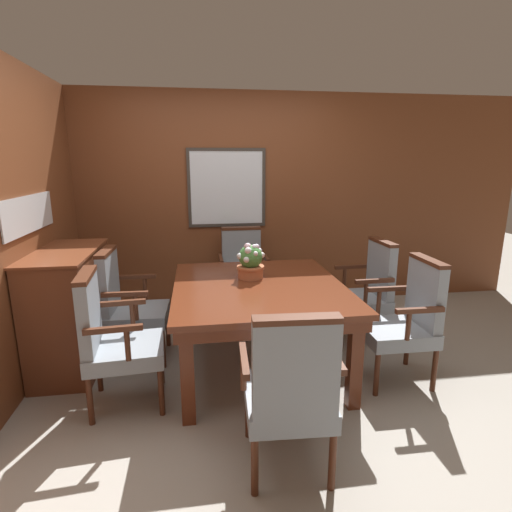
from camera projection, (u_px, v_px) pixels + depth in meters
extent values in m
plane|color=#A39E93|center=(248.00, 379.00, 3.19)|extent=(14.00, 14.00, 0.00)
cube|color=brown|center=(228.00, 203.00, 4.59)|extent=(7.20, 0.06, 2.45)
cube|color=white|center=(227.00, 188.00, 4.51)|extent=(0.81, 0.01, 0.81)
cube|color=#38332D|center=(226.00, 149.00, 4.41)|extent=(0.88, 0.02, 0.04)
cube|color=#38332D|center=(227.00, 225.00, 4.61)|extent=(0.88, 0.02, 0.03)
cube|color=#38332D|center=(189.00, 188.00, 4.45)|extent=(0.04, 0.02, 0.81)
cube|color=#38332D|center=(264.00, 188.00, 4.57)|extent=(0.04, 0.02, 0.81)
cube|color=silver|center=(29.00, 214.00, 3.11)|extent=(0.01, 0.96, 0.29)
cube|color=#562614|center=(187.00, 375.00, 2.59)|extent=(0.09, 0.09, 0.69)
cube|color=#562614|center=(355.00, 363.00, 2.76)|extent=(0.09, 0.09, 0.69)
cube|color=#562614|center=(190.00, 305.00, 3.85)|extent=(0.09, 0.09, 0.69)
cube|color=#562614|center=(305.00, 299.00, 4.01)|extent=(0.09, 0.09, 0.69)
cube|color=#562614|center=(259.00, 295.00, 3.23)|extent=(1.29, 1.45, 0.09)
cube|color=#562614|center=(259.00, 287.00, 3.22)|extent=(1.35, 1.51, 0.04)
cylinder|color=#472314|center=(356.00, 349.00, 3.33)|extent=(0.04, 0.04, 0.34)
cylinder|color=#472314|center=(377.00, 374.00, 2.93)|extent=(0.04, 0.04, 0.34)
cylinder|color=#472314|center=(407.00, 346.00, 3.39)|extent=(0.04, 0.04, 0.34)
cylinder|color=#472314|center=(434.00, 370.00, 2.99)|extent=(0.04, 0.04, 0.34)
cube|color=gray|center=(395.00, 332.00, 3.11)|extent=(0.52, 0.48, 0.11)
cube|color=gray|center=(425.00, 294.00, 3.06)|extent=(0.09, 0.43, 0.50)
cube|color=#472314|center=(429.00, 261.00, 3.00)|extent=(0.09, 0.43, 0.03)
cylinder|color=#472314|center=(379.00, 302.00, 3.30)|extent=(0.04, 0.04, 0.22)
cube|color=#472314|center=(389.00, 289.00, 3.28)|extent=(0.36, 0.04, 0.04)
cylinder|color=#472314|center=(408.00, 325.00, 2.83)|extent=(0.04, 0.04, 0.22)
cube|color=#472314|center=(420.00, 310.00, 2.81)|extent=(0.36, 0.04, 0.04)
cylinder|color=#472314|center=(227.00, 311.00, 4.15)|extent=(0.04, 0.04, 0.34)
cylinder|color=#472314|center=(266.00, 309.00, 4.21)|extent=(0.04, 0.04, 0.34)
cylinder|color=#472314|center=(224.00, 297.00, 4.59)|extent=(0.04, 0.04, 0.34)
cylinder|color=#472314|center=(259.00, 295.00, 4.65)|extent=(0.04, 0.04, 0.34)
cube|color=gray|center=(244.00, 283.00, 4.35)|extent=(0.47, 0.52, 0.11)
cube|color=gray|center=(241.00, 252.00, 4.48)|extent=(0.43, 0.08, 0.50)
cube|color=#472314|center=(241.00, 228.00, 4.42)|extent=(0.43, 0.09, 0.03)
cylinder|color=#472314|center=(221.00, 271.00, 4.23)|extent=(0.04, 0.04, 0.22)
cube|color=#472314|center=(221.00, 259.00, 4.28)|extent=(0.04, 0.36, 0.04)
cylinder|color=#472314|center=(266.00, 269.00, 4.31)|extent=(0.04, 0.04, 0.22)
cube|color=#472314|center=(265.00, 257.00, 4.35)|extent=(0.04, 0.36, 0.04)
cylinder|color=#472314|center=(163.00, 348.00, 3.34)|extent=(0.04, 0.04, 0.34)
cylinder|color=#472314|center=(168.00, 328.00, 3.73)|extent=(0.04, 0.04, 0.34)
cylinder|color=#472314|center=(107.00, 351.00, 3.29)|extent=(0.04, 0.04, 0.34)
cylinder|color=#472314|center=(118.00, 331.00, 3.68)|extent=(0.04, 0.04, 0.34)
cube|color=gray|center=(137.00, 315.00, 3.46)|extent=(0.53, 0.48, 0.11)
cube|color=gray|center=(108.00, 282.00, 3.36)|extent=(0.09, 0.43, 0.50)
cube|color=#472314|center=(106.00, 252.00, 3.30)|extent=(0.10, 0.43, 0.03)
cylinder|color=#472314|center=(136.00, 307.00, 3.19)|extent=(0.04, 0.04, 0.22)
cube|color=#472314|center=(125.00, 294.00, 3.15)|extent=(0.36, 0.05, 0.04)
cylinder|color=#472314|center=(145.00, 288.00, 3.66)|extent=(0.04, 0.04, 0.22)
cube|color=#472314|center=(136.00, 277.00, 3.62)|extent=(0.36, 0.05, 0.04)
cylinder|color=#472314|center=(161.00, 392.00, 2.71)|extent=(0.04, 0.04, 0.34)
cylinder|color=#472314|center=(161.00, 363.00, 3.10)|extent=(0.04, 0.04, 0.34)
cylinder|color=#472314|center=(90.00, 401.00, 2.61)|extent=(0.04, 0.04, 0.34)
cylinder|color=#472314|center=(99.00, 370.00, 2.99)|extent=(0.04, 0.04, 0.34)
cube|color=gray|center=(126.00, 351.00, 2.80)|extent=(0.55, 0.51, 0.11)
cube|color=gray|center=(89.00, 313.00, 2.68)|extent=(0.11, 0.44, 0.50)
cube|color=#472314|center=(85.00, 275.00, 2.62)|extent=(0.12, 0.44, 0.03)
cylinder|color=#472314|center=(127.00, 344.00, 2.54)|extent=(0.04, 0.04, 0.22)
cube|color=#472314|center=(113.00, 329.00, 2.50)|extent=(0.36, 0.07, 0.04)
cylinder|color=#472314|center=(133.00, 316.00, 3.00)|extent=(0.04, 0.04, 0.22)
cube|color=#472314|center=(121.00, 303.00, 2.96)|extent=(0.36, 0.07, 0.04)
cylinder|color=#472314|center=(326.00, 317.00, 4.00)|extent=(0.04, 0.04, 0.34)
cylinder|color=#472314|center=(342.00, 334.00, 3.61)|extent=(0.04, 0.04, 0.34)
cylinder|color=#472314|center=(369.00, 314.00, 4.07)|extent=(0.04, 0.04, 0.34)
cylinder|color=#472314|center=(388.00, 331.00, 3.68)|extent=(0.04, 0.04, 0.34)
cube|color=gray|center=(357.00, 302.00, 3.79)|extent=(0.53, 0.48, 0.11)
cube|color=gray|center=(381.00, 269.00, 3.75)|extent=(0.09, 0.43, 0.50)
cube|color=#472314|center=(383.00, 242.00, 3.69)|extent=(0.10, 0.43, 0.03)
cylinder|color=#472314|center=(344.00, 278.00, 3.97)|extent=(0.04, 0.04, 0.22)
cube|color=#472314|center=(352.00, 267.00, 3.96)|extent=(0.36, 0.05, 0.04)
cylinder|color=#472314|center=(366.00, 293.00, 3.51)|extent=(0.04, 0.04, 0.22)
cube|color=#472314|center=(375.00, 281.00, 3.50)|extent=(0.36, 0.05, 0.04)
cylinder|color=#472314|center=(312.00, 409.00, 2.53)|extent=(0.04, 0.04, 0.34)
cylinder|color=#472314|center=(248.00, 412.00, 2.49)|extent=(0.04, 0.04, 0.34)
cylinder|color=#472314|center=(332.00, 461.00, 2.09)|extent=(0.04, 0.04, 0.34)
cylinder|color=#472314|center=(255.00, 466.00, 2.05)|extent=(0.04, 0.04, 0.34)
cube|color=gray|center=(287.00, 400.00, 2.24)|extent=(0.50, 0.54, 0.11)
cube|color=gray|center=(296.00, 370.00, 1.95)|extent=(0.43, 0.10, 0.50)
cube|color=#472314|center=(297.00, 319.00, 1.89)|extent=(0.44, 0.11, 0.03)
cylinder|color=#472314|center=(329.00, 367.00, 2.26)|extent=(0.04, 0.04, 0.22)
cube|color=#472314|center=(334.00, 356.00, 2.16)|extent=(0.06, 0.36, 0.04)
cylinder|color=#472314|center=(243.00, 371.00, 2.21)|extent=(0.04, 0.04, 0.22)
cube|color=#472314|center=(244.00, 360.00, 2.11)|extent=(0.06, 0.36, 0.04)
cylinder|color=#B2603D|center=(251.00, 272.00, 3.38)|extent=(0.21, 0.21, 0.10)
cylinder|color=#B2603D|center=(251.00, 267.00, 3.37)|extent=(0.23, 0.23, 0.02)
sphere|color=#427F3D|center=(251.00, 257.00, 3.35)|extent=(0.20, 0.20, 0.20)
sphere|color=silver|center=(256.00, 247.00, 3.34)|extent=(0.05, 0.05, 0.05)
sphere|color=silver|center=(254.00, 247.00, 3.31)|extent=(0.04, 0.04, 0.04)
sphere|color=silver|center=(246.00, 260.00, 3.27)|extent=(0.05, 0.05, 0.05)
sphere|color=silver|center=(248.00, 246.00, 3.35)|extent=(0.04, 0.04, 0.04)
sphere|color=silver|center=(262.00, 255.00, 3.35)|extent=(0.05, 0.05, 0.05)
sphere|color=silver|center=(259.00, 251.00, 3.39)|extent=(0.05, 0.05, 0.05)
sphere|color=silver|center=(248.00, 251.00, 3.27)|extent=(0.06, 0.06, 0.06)
sphere|color=silver|center=(240.00, 256.00, 3.32)|extent=(0.05, 0.05, 0.05)
sphere|color=silver|center=(256.00, 254.00, 3.27)|extent=(0.04, 0.04, 0.04)
sphere|color=silver|center=(248.00, 246.00, 3.31)|extent=(0.06, 0.06, 0.06)
cube|color=brown|center=(71.00, 310.00, 3.34)|extent=(0.46, 1.00, 0.97)
cube|color=brown|center=(64.00, 252.00, 3.22)|extent=(0.47, 1.02, 0.02)
sphere|color=#4C422D|center=(98.00, 277.00, 3.31)|extent=(0.03, 0.03, 0.03)
sphere|color=#4C422D|center=(95.00, 330.00, 3.18)|extent=(0.03, 0.03, 0.03)
sphere|color=#4C422D|center=(107.00, 309.00, 3.61)|extent=(0.03, 0.03, 0.03)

